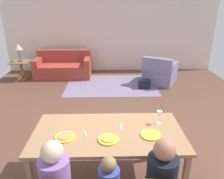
# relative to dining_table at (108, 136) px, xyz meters

# --- Properties ---
(ground_plane) EXTENTS (7.12, 6.68, 0.02)m
(ground_plane) POSITION_rel_dining_table_xyz_m (0.13, 1.89, -0.70)
(ground_plane) COLOR brown
(back_wall) EXTENTS (7.12, 0.10, 2.70)m
(back_wall) POSITION_rel_dining_table_xyz_m (0.13, 5.28, 0.66)
(back_wall) COLOR beige
(back_wall) RESTS_ON ground_plane
(dining_table) EXTENTS (1.89, 0.96, 0.76)m
(dining_table) POSITION_rel_dining_table_xyz_m (0.00, 0.00, 0.00)
(dining_table) COLOR #A2774F
(dining_table) RESTS_ON ground_plane
(plate_near_man) EXTENTS (0.25, 0.25, 0.02)m
(plate_near_man) POSITION_rel_dining_table_xyz_m (-0.52, -0.12, 0.08)
(plate_near_man) COLOR yellow
(plate_near_man) RESTS_ON dining_table
(pizza_near_man) EXTENTS (0.17, 0.17, 0.01)m
(pizza_near_man) POSITION_rel_dining_table_xyz_m (-0.52, -0.12, 0.09)
(pizza_near_man) COLOR #E7914B
(pizza_near_man) RESTS_ON plate_near_man
(plate_near_child) EXTENTS (0.25, 0.25, 0.02)m
(plate_near_child) POSITION_rel_dining_table_xyz_m (-0.00, -0.18, 0.08)
(plate_near_child) COLOR yellow
(plate_near_child) RESTS_ON dining_table
(pizza_near_child) EXTENTS (0.17, 0.17, 0.01)m
(pizza_near_child) POSITION_rel_dining_table_xyz_m (0.00, -0.18, 0.09)
(pizza_near_child) COLOR gold
(pizza_near_child) RESTS_ON plate_near_child
(plate_near_woman) EXTENTS (0.25, 0.25, 0.02)m
(plate_near_woman) POSITION_rel_dining_table_xyz_m (0.52, -0.10, 0.08)
(plate_near_woman) COLOR yellow
(plate_near_woman) RESTS_ON dining_table
(wine_glass) EXTENTS (0.07, 0.07, 0.19)m
(wine_glass) POSITION_rel_dining_table_xyz_m (0.68, 0.18, 0.20)
(wine_glass) COLOR silver
(wine_glass) RESTS_ON dining_table
(fork) EXTENTS (0.05, 0.15, 0.01)m
(fork) POSITION_rel_dining_table_xyz_m (-0.28, -0.05, 0.07)
(fork) COLOR silver
(fork) RESTS_ON dining_table
(knife) EXTENTS (0.03, 0.17, 0.01)m
(knife) POSITION_rel_dining_table_xyz_m (0.17, 0.10, 0.07)
(knife) COLOR silver
(knife) RESTS_ON dining_table
(area_rug) EXTENTS (2.60, 1.80, 0.01)m
(area_rug) POSITION_rel_dining_table_xyz_m (0.12, 3.69, -0.69)
(area_rug) COLOR slate
(area_rug) RESTS_ON ground_plane
(couch) EXTENTS (1.76, 0.86, 0.82)m
(couch) POSITION_rel_dining_table_xyz_m (-1.41, 4.55, -0.39)
(couch) COLOR #A13A2F
(couch) RESTS_ON ground_plane
(armchair) EXTENTS (1.17, 1.17, 0.82)m
(armchair) POSITION_rel_dining_table_xyz_m (1.57, 3.84, -0.37)
(armchair) COLOR slate
(armchair) RESTS_ON ground_plane
(side_table) EXTENTS (0.56, 0.56, 0.58)m
(side_table) POSITION_rel_dining_table_xyz_m (-2.67, 4.29, -0.32)
(side_table) COLOR brown
(side_table) RESTS_ON ground_plane
(table_lamp) EXTENTS (0.26, 0.26, 0.54)m
(table_lamp) POSITION_rel_dining_table_xyz_m (-2.67, 4.29, 0.32)
(table_lamp) COLOR #483633
(table_lamp) RESTS_ON side_table
(handbag) EXTENTS (0.32, 0.16, 0.26)m
(handbag) POSITION_rel_dining_table_xyz_m (1.04, 3.39, -0.56)
(handbag) COLOR black
(handbag) RESTS_ON ground_plane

